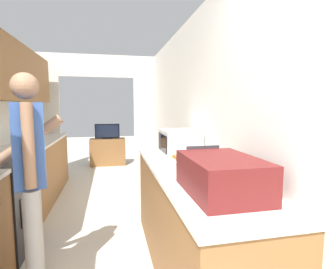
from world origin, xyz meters
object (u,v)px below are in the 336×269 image
person (30,178)px  suitcase (221,175)px  book_stack (191,161)px  tv_cabinet (108,152)px  microwave (180,142)px  television (107,132)px

person → suitcase: size_ratio=2.64×
person → book_stack: 1.27m
book_stack → tv_cabinet: (-0.75, 4.45, -0.66)m
suitcase → microwave: microwave is taller
microwave → tv_cabinet: bearing=102.1°
microwave → tv_cabinet: 3.98m
tv_cabinet → television: bearing=-90.0°
television → person: bearing=-96.7°
person → suitcase: person is taller
person → microwave: bearing=-80.8°
microwave → book_stack: (-0.07, -0.63, -0.08)m
book_stack → television: 4.48m
book_stack → tv_cabinet: bearing=99.6°
suitcase → book_stack: 0.67m
book_stack → microwave: bearing=83.9°
suitcase → book_stack: size_ratio=2.06×
microwave → television: (-0.82, 3.78, -0.23)m
book_stack → television: book_stack is taller
microwave → book_stack: size_ratio=1.61×
tv_cabinet → television: 0.51m
suitcase → tv_cabinet: bearing=98.1°
person → microwave: person is taller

